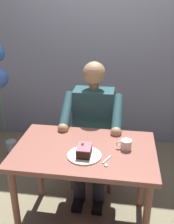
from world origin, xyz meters
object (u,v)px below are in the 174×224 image
at_px(seated_person, 93,128).
at_px(coffee_cup, 126,144).
at_px(dessert_spoon, 107,162).
at_px(chair, 95,133).
at_px(dining_table, 84,159).
at_px(cake_slice, 84,150).

height_order(seated_person, coffee_cup, seated_person).
bearing_deg(dessert_spoon, seated_person, -74.48).
bearing_deg(coffee_cup, dessert_spoon, 57.36).
bearing_deg(chair, dessert_spoon, 102.28).
bearing_deg(chair, dining_table, 90.00).
bearing_deg(coffee_cup, seated_person, -55.58).
bearing_deg(seated_person, dining_table, 90.00).
bearing_deg(dessert_spoon, coffee_cup, -122.64).
height_order(seated_person, cake_slice, seated_person).
height_order(seated_person, dessert_spoon, seated_person).
relative_size(dining_table, chair, 1.13).
xyz_separation_m(seated_person, cake_slice, (-0.02, 0.57, 0.11)).
distance_m(chair, seated_person, 0.22).
relative_size(dining_table, dessert_spoon, 7.45).
distance_m(dining_table, cake_slice, 0.17).
bearing_deg(cake_slice, seated_person, -88.49).
relative_size(seated_person, dessert_spoon, 8.89).
bearing_deg(cake_slice, dining_table, -81.35).
bearing_deg(seated_person, chair, -90.00).
relative_size(dining_table, coffee_cup, 9.20).
xyz_separation_m(dining_table, coffee_cup, (-0.30, -0.03, 0.13)).
xyz_separation_m(chair, coffee_cup, (-0.30, 0.61, 0.25)).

